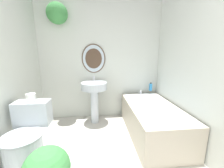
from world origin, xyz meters
The scene contains 7 objects.
wall_back centered at (-0.09, 2.64, 1.30)m, with size 2.49×0.36×2.40m.
wall_right centered at (1.22, 1.31, 1.20)m, with size 0.06×2.75×2.40m.
toilet centered at (-0.91, 1.37, 0.32)m, with size 0.43×0.63×0.72m.
pedestal_sink centered at (-0.15, 2.35, 0.60)m, with size 0.48×0.48×0.89m.
bathtub centered at (0.80, 1.85, 0.26)m, with size 0.74×1.46×0.57m.
shampoo_bottle centered at (1.00, 2.48, 0.65)m, with size 0.06×0.06×0.17m.
toilet_paper_roll centered at (-0.91, 1.58, 0.77)m, with size 0.11×0.11×0.10m.
Camera 1 is at (-0.07, -0.16, 1.30)m, focal length 22.00 mm.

